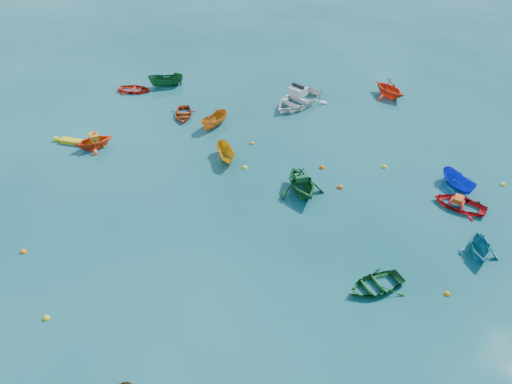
% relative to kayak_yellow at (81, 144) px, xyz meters
% --- Properties ---
extents(ground, '(160.00, 160.00, 0.00)m').
position_rel_kayak_yellow_xyz_m(ground, '(13.76, -5.58, 0.00)').
color(ground, '#093A42').
rests_on(ground, ground).
extents(dinghy_orange_w, '(3.35, 3.41, 1.36)m').
position_rel_kayak_yellow_xyz_m(dinghy_orange_w, '(1.22, 0.06, 0.00)').
color(dinghy_orange_w, '#EE4116').
rests_on(dinghy_orange_w, ground).
extents(sampan_yellow_mid, '(2.46, 2.63, 1.01)m').
position_rel_kayak_yellow_xyz_m(sampan_yellow_mid, '(10.21, 2.47, 0.00)').
color(sampan_yellow_mid, orange).
rests_on(sampan_yellow_mid, ground).
extents(dinghy_green_e, '(3.56, 3.61, 0.61)m').
position_rel_kayak_yellow_xyz_m(dinghy_green_e, '(22.00, -4.83, 0.00)').
color(dinghy_green_e, '#125023').
rests_on(dinghy_green_e, ground).
extents(dinghy_cyan_se, '(2.60, 2.86, 1.30)m').
position_rel_kayak_yellow_xyz_m(dinghy_cyan_se, '(26.40, -0.23, 0.00)').
color(dinghy_cyan_se, teal).
rests_on(dinghy_cyan_se, ground).
extents(dinghy_red_nw, '(3.18, 2.64, 0.57)m').
position_rel_kayak_yellow_xyz_m(dinghy_red_nw, '(-1.44, 8.60, 0.00)').
color(dinghy_red_nw, red).
rests_on(dinghy_red_nw, ground).
extents(sampan_orange_n, '(1.52, 2.85, 1.05)m').
position_rel_kayak_yellow_xyz_m(sampan_orange_n, '(7.41, 6.11, 0.00)').
color(sampan_orange_n, '#CD6A13').
rests_on(sampan_orange_n, ground).
extents(dinghy_green_n, '(4.30, 4.35, 1.73)m').
position_rel_kayak_yellow_xyz_m(dinghy_green_n, '(16.06, 1.01, 0.00)').
color(dinghy_green_n, '#145626').
rests_on(dinghy_green_n, ground).
extents(dinghy_red_ne, '(3.28, 2.54, 0.63)m').
position_rel_kayak_yellow_xyz_m(dinghy_red_ne, '(25.05, 3.51, 0.00)').
color(dinghy_red_ne, red).
rests_on(dinghy_red_ne, ground).
extents(sampan_blue_far, '(2.59, 2.48, 1.01)m').
position_rel_kayak_yellow_xyz_m(sampan_blue_far, '(24.75, 5.45, 0.00)').
color(sampan_blue_far, '#102FD3').
rests_on(sampan_blue_far, ground).
extents(dinghy_red_far, '(3.00, 3.30, 0.56)m').
position_rel_kayak_yellow_xyz_m(dinghy_red_far, '(4.50, 6.47, 0.00)').
color(dinghy_red_far, '#A6350D').
rests_on(dinghy_red_far, ground).
extents(dinghy_orange_far, '(3.98, 3.87, 1.60)m').
position_rel_kayak_yellow_xyz_m(dinghy_orange_far, '(18.16, 16.33, 0.00)').
color(dinghy_orange_far, red).
rests_on(dinghy_orange_far, ground).
extents(sampan_green_far, '(3.07, 2.64, 1.15)m').
position_rel_kayak_yellow_xyz_m(sampan_green_far, '(0.43, 10.53, 0.00)').
color(sampan_green_far, '#114C22').
rests_on(sampan_green_far, ground).
extents(kayak_yellow, '(3.71, 1.15, 0.36)m').
position_rel_kayak_yellow_xyz_m(kayak_yellow, '(0.00, 0.00, 0.00)').
color(kayak_yellow, gold).
rests_on(kayak_yellow, ground).
extents(motorboat_white, '(4.80, 5.68, 1.60)m').
position_rel_kayak_yellow_xyz_m(motorboat_white, '(11.81, 11.93, 0.00)').
color(motorboat_white, silver).
rests_on(motorboat_white, ground).
extents(tarp_orange_a, '(0.95, 0.92, 0.37)m').
position_rel_kayak_yellow_xyz_m(tarp_orange_a, '(1.25, 0.10, 0.86)').
color(tarp_orange_a, orange).
rests_on(tarp_orange_a, dinghy_orange_w).
extents(tarp_green_b, '(0.91, 0.90, 0.35)m').
position_rel_kayak_yellow_xyz_m(tarp_green_b, '(16.00, 1.08, 1.04)').
color(tarp_green_b, '#134E29').
rests_on(tarp_green_b, dinghy_green_n).
extents(tarp_orange_b, '(0.58, 0.72, 0.32)m').
position_rel_kayak_yellow_xyz_m(tarp_orange_b, '(24.96, 3.52, 0.47)').
color(tarp_orange_b, '#C54C14').
rests_on(tarp_orange_b, dinghy_red_ne).
extents(buoy_or_a, '(0.32, 0.32, 0.32)m').
position_rel_kayak_yellow_xyz_m(buoy_or_a, '(4.44, -9.92, 0.00)').
color(buoy_or_a, orange).
rests_on(buoy_or_a, ground).
extents(buoy_ye_a, '(0.33, 0.33, 0.33)m').
position_rel_kayak_yellow_xyz_m(buoy_ye_a, '(8.68, -12.82, 0.00)').
color(buoy_ye_a, gold).
rests_on(buoy_ye_a, ground).
extents(buoy_or_b, '(0.31, 0.31, 0.31)m').
position_rel_kayak_yellow_xyz_m(buoy_or_b, '(25.30, -3.83, 0.00)').
color(buoy_or_b, orange).
rests_on(buoy_or_b, ground).
extents(buoy_ye_b, '(0.36, 0.36, 0.36)m').
position_rel_kayak_yellow_xyz_m(buoy_ye_b, '(0.81, 1.05, 0.00)').
color(buoy_ye_b, gold).
rests_on(buoy_ye_b, ground).
extents(buoy_or_c, '(0.33, 0.33, 0.33)m').
position_rel_kayak_yellow_xyz_m(buoy_or_c, '(10.97, 4.96, 0.00)').
color(buoy_or_c, orange).
rests_on(buoy_or_c, ground).
extents(buoy_ye_c, '(0.35, 0.35, 0.35)m').
position_rel_kayak_yellow_xyz_m(buoy_ye_c, '(20.15, 5.80, 0.00)').
color(buoy_ye_c, yellow).
rests_on(buoy_ye_c, ground).
extents(buoy_or_d, '(0.36, 0.36, 0.36)m').
position_rel_kayak_yellow_xyz_m(buoy_or_d, '(16.42, 4.08, 0.00)').
color(buoy_or_d, '#D5540B').
rests_on(buoy_or_d, ground).
extents(buoy_ye_d, '(0.36, 0.36, 0.36)m').
position_rel_kayak_yellow_xyz_m(buoy_ye_d, '(11.81, 2.00, 0.00)').
color(buoy_ye_d, '#FFF11A').
rests_on(buoy_ye_d, ground).
extents(buoy_or_e, '(0.37, 0.37, 0.37)m').
position_rel_kayak_yellow_xyz_m(buoy_or_e, '(18.13, 2.44, 0.00)').
color(buoy_or_e, '#EB510C').
rests_on(buoy_or_e, ground).
extents(buoy_ye_e, '(0.33, 0.33, 0.33)m').
position_rel_kayak_yellow_xyz_m(buoy_ye_e, '(27.34, 6.85, 0.00)').
color(buoy_ye_e, yellow).
rests_on(buoy_ye_e, ground).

